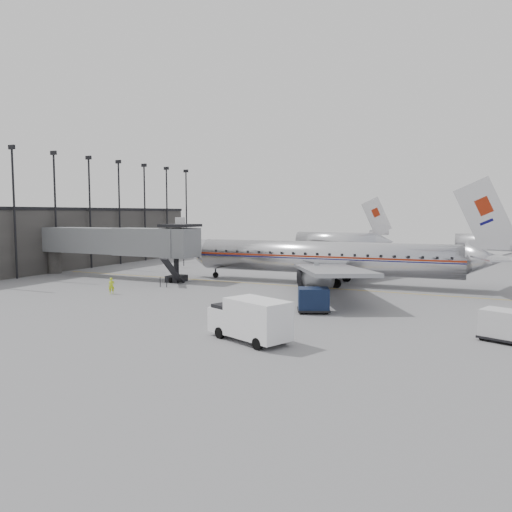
{
  "coord_description": "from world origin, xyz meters",
  "views": [
    {
      "loc": [
        21.65,
        -42.26,
        7.63
      ],
      "look_at": [
        0.37,
        3.64,
        3.2
      ],
      "focal_mm": 35.0,
      "sensor_mm": 36.0,
      "label": 1
    }
  ],
  "objects": [
    {
      "name": "jet_bridge",
      "position": [
        -16.66,
        3.67,
        4.18
      ],
      "size": [
        21.0,
        6.2,
        7.1
      ],
      "color": "#5A5D5E",
      "rests_on": "ground"
    },
    {
      "name": "ramp_worker",
      "position": [
        -10.09,
        -6.0,
        0.77
      ],
      "size": [
        0.67,
        0.65,
        1.54
      ],
      "primitive_type": "imported",
      "rotation": [
        0.0,
        0.0,
        0.71
      ],
      "color": "#C3E21A",
      "rests_on": "ground"
    },
    {
      "name": "apron_line",
      "position": [
        3.0,
        6.0,
        0.01
      ],
      "size": [
        60.0,
        0.15,
        0.01
      ],
      "primitive_type": "cube",
      "rotation": [
        0.0,
        0.0,
        1.57
      ],
      "color": "gold",
      "rests_on": "ground"
    },
    {
      "name": "airliner",
      "position": [
        6.7,
        9.03,
        2.79
      ],
      "size": [
        35.14,
        32.52,
        11.11
      ],
      "rotation": [
        0.0,
        0.0,
        0.05
      ],
      "color": "silver",
      "rests_on": "ground"
    },
    {
      "name": "service_van",
      "position": [
        9.04,
        -15.97,
        1.35
      ],
      "size": [
        5.84,
        4.07,
        2.57
      ],
      "rotation": [
        0.0,
        0.0,
        -0.41
      ],
      "color": "white",
      "rests_on": "ground"
    },
    {
      "name": "distant_aircraft_mid",
      "position": [
        24.21,
        46.0,
        2.73
      ],
      "size": [
        16.39,
        3.2,
        10.26
      ],
      "color": "silver",
      "rests_on": "ground"
    },
    {
      "name": "distant_aircraft_near",
      "position": [
        -1.79,
        42.0,
        2.73
      ],
      "size": [
        16.39,
        3.2,
        10.26
      ],
      "color": "silver",
      "rests_on": "ground"
    },
    {
      "name": "baggage_cart_navy",
      "position": [
        9.85,
        -6.38,
        1.01
      ],
      "size": [
        2.93,
        2.62,
        1.89
      ],
      "rotation": [
        0.0,
        0.0,
        0.4
      ],
      "color": "#0C1732",
      "rests_on": "ground"
    },
    {
      "name": "ground",
      "position": [
        0.0,
        0.0,
        0.0
      ],
      "size": [
        160.0,
        160.0,
        0.0
      ],
      "primitive_type": "plane",
      "color": "slate",
      "rests_on": "ground"
    },
    {
      "name": "terminal",
      "position": [
        -34.0,
        10.0,
        4.0
      ],
      "size": [
        12.0,
        46.0,
        8.0
      ],
      "primitive_type": "cube",
      "color": "#353331",
      "rests_on": "ground"
    },
    {
      "name": "baggage_cart_white",
      "position": [
        22.71,
        -9.74,
        1.0
      ],
      "size": [
        2.88,
        2.56,
        1.88
      ],
      "rotation": [
        0.0,
        0.0,
        -0.37
      ],
      "color": "silver",
      "rests_on": "ground"
    },
    {
      "name": "floodlight_masts",
      "position": [
        -27.5,
        13.0,
        8.36
      ],
      "size": [
        0.9,
        42.25,
        15.25
      ],
      "color": "black",
      "rests_on": "ground"
    }
  ]
}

